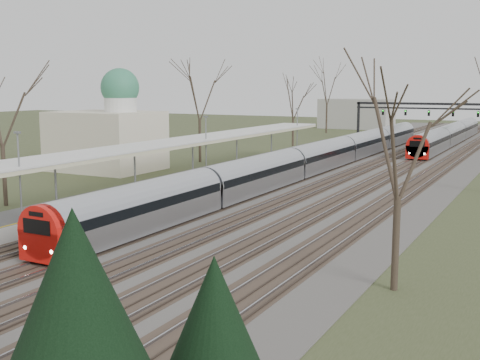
# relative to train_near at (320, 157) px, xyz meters

# --- Properties ---
(track_bed) EXTENTS (24.00, 160.00, 0.22)m
(track_bed) POSITION_rel_train_near_xyz_m (2.76, 7.39, -1.42)
(track_bed) COLOR #474442
(track_bed) RESTS_ON ground
(platform) EXTENTS (3.50, 69.00, 1.00)m
(platform) POSITION_rel_train_near_xyz_m (-6.55, -10.11, -0.98)
(platform) COLOR #9E9B93
(platform) RESTS_ON ground
(canopy) EXTENTS (4.10, 50.00, 3.11)m
(canopy) POSITION_rel_train_near_xyz_m (-6.55, -14.63, 2.45)
(canopy) COLOR slate
(canopy) RESTS_ON platform
(dome_building) EXTENTS (10.00, 8.00, 10.30)m
(dome_building) POSITION_rel_train_near_xyz_m (-19.21, -9.61, 2.24)
(dome_building) COLOR beige
(dome_building) RESTS_ON ground
(signal_gantry) EXTENTS (21.00, 0.59, 6.08)m
(signal_gantry) POSITION_rel_train_near_xyz_m (2.79, 37.38, 3.43)
(signal_gantry) COLOR black
(signal_gantry) RESTS_ON ground
(tree_west_near) EXTENTS (5.00, 5.00, 10.30)m
(tree_west_near) POSITION_rel_train_near_xyz_m (-13.50, -27.61, 5.81)
(tree_west_near) COLOR #2D231C
(tree_west_near) RESTS_ON ground
(tree_west_far) EXTENTS (5.50, 5.50, 11.33)m
(tree_west_far) POSITION_rel_train_near_xyz_m (-14.50, 0.39, 6.54)
(tree_west_far) COLOR #2D231C
(tree_west_far) RESTS_ON ground
(tree_east_near) EXTENTS (4.50, 4.50, 9.27)m
(tree_east_near) POSITION_rel_train_near_xyz_m (15.50, -32.61, 5.08)
(tree_east_near) COLOR #2D231C
(tree_east_near) RESTS_ON ground
(train_near) EXTENTS (2.62, 75.21, 3.05)m
(train_near) POSITION_rel_train_near_xyz_m (0.00, 0.00, 0.00)
(train_near) COLOR #A7ABB2
(train_near) RESTS_ON ground
(train_far) EXTENTS (2.62, 45.21, 3.05)m
(train_far) POSITION_rel_train_near_xyz_m (7.00, 34.93, 0.00)
(train_far) COLOR #A7ABB2
(train_far) RESTS_ON ground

